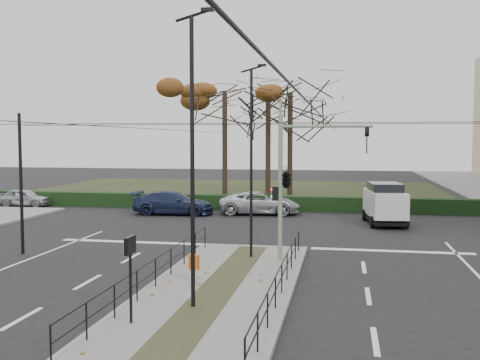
% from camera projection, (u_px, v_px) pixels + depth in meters
% --- Properties ---
extents(ground, '(140.00, 140.00, 0.00)m').
position_uv_depth(ground, '(233.00, 274.00, 20.34)').
color(ground, black).
rests_on(ground, ground).
extents(median_island, '(4.40, 15.00, 0.14)m').
position_uv_depth(median_island, '(218.00, 291.00, 17.89)').
color(median_island, slate).
rests_on(median_island, ground).
extents(park, '(38.00, 26.00, 0.10)m').
position_uv_depth(park, '(237.00, 191.00, 52.81)').
color(park, black).
rests_on(park, ground).
extents(hedge, '(38.00, 1.00, 1.00)m').
position_uv_depth(hedge, '(201.00, 201.00, 39.64)').
color(hedge, black).
rests_on(hedge, ground).
extents(median_railing, '(4.14, 13.24, 0.92)m').
position_uv_depth(median_railing, '(217.00, 263.00, 17.72)').
color(median_railing, black).
rests_on(median_railing, median_island).
extents(catenary, '(20.00, 34.00, 6.00)m').
position_uv_depth(catenary, '(241.00, 177.00, 21.68)').
color(catenary, black).
rests_on(catenary, ground).
extents(traffic_light, '(3.86, 2.20, 5.68)m').
position_uv_depth(traffic_light, '(289.00, 176.00, 21.83)').
color(traffic_light, gray).
rests_on(traffic_light, median_island).
extents(litter_bin, '(0.36, 0.36, 0.93)m').
position_uv_depth(litter_bin, '(194.00, 262.00, 18.64)').
color(litter_bin, black).
rests_on(litter_bin, median_island).
extents(info_panel, '(0.13, 0.59, 2.26)m').
position_uv_depth(info_panel, '(130.00, 255.00, 14.44)').
color(info_panel, black).
rests_on(info_panel, median_island).
extents(streetlamp_median_near, '(0.70, 0.14, 8.33)m').
position_uv_depth(streetlamp_median_near, '(193.00, 158.00, 15.64)').
color(streetlamp_median_near, black).
rests_on(streetlamp_median_near, median_island).
extents(streetlamp_median_far, '(0.64, 0.13, 7.71)m').
position_uv_depth(streetlamp_median_far, '(252.00, 160.00, 22.40)').
color(streetlamp_median_far, black).
rests_on(streetlamp_median_far, median_island).
extents(parked_car_first, '(3.86, 1.69, 1.29)m').
position_uv_depth(parked_car_first, '(25.00, 197.00, 40.94)').
color(parked_car_first, '#B0B3B9').
rests_on(parked_car_first, ground).
extents(parked_car_third, '(5.34, 2.41, 1.52)m').
position_uv_depth(parked_car_third, '(173.00, 203.00, 36.54)').
color(parked_car_third, '#1D2545').
rests_on(parked_car_third, ground).
extents(parked_car_fourth, '(5.50, 2.99, 1.46)m').
position_uv_depth(parked_car_fourth, '(260.00, 203.00, 36.66)').
color(parked_car_fourth, '#B0B3B9').
rests_on(parked_car_fourth, ground).
extents(white_van, '(2.46, 4.64, 2.39)m').
position_uv_depth(white_van, '(385.00, 203.00, 32.29)').
color(white_van, silver).
rests_on(white_van, ground).
extents(rust_tree, '(8.82, 8.82, 11.42)m').
position_uv_depth(rust_tree, '(225.00, 94.00, 48.23)').
color(rust_tree, black).
rests_on(rust_tree, park).
extents(bare_tree_center, '(8.90, 8.90, 11.66)m').
position_uv_depth(bare_tree_center, '(290.00, 100.00, 48.18)').
color(bare_tree_center, black).
rests_on(bare_tree_center, park).
extents(bare_tree_near, '(6.25, 6.25, 11.37)m').
position_uv_depth(bare_tree_near, '(268.00, 102.00, 47.31)').
color(bare_tree_near, black).
rests_on(bare_tree_near, park).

